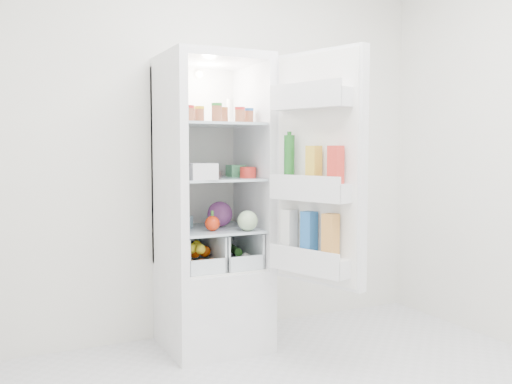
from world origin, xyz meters
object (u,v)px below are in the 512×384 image
refrigerator (210,240)px  fridge_door (317,174)px  mushroom_bowl (181,222)px  red_cabbage (220,214)px

refrigerator → fridge_door: 0.85m
refrigerator → fridge_door: refrigerator is taller
mushroom_bowl → fridge_door: (0.56, -0.68, 0.31)m
red_cabbage → refrigerator: bearing=159.6°
mushroom_bowl → refrigerator: bearing=-20.1°
refrigerator → fridge_door: size_ratio=1.38×
mushroom_bowl → fridge_door: bearing=-50.7°
refrigerator → red_cabbage: size_ratio=11.42×
refrigerator → mushroom_bowl: (-0.17, 0.06, 0.12)m
red_cabbage → mushroom_bowl: red_cabbage is taller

